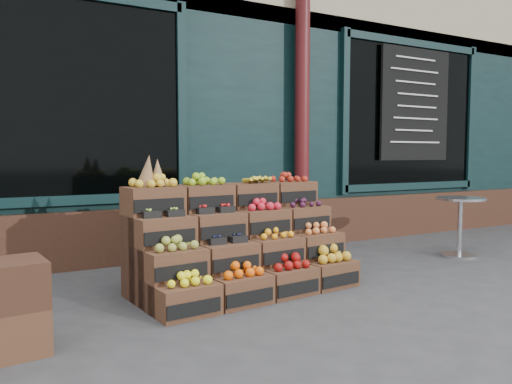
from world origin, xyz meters
TOP-DOWN VIEW (x-y plane):
  - ground at (0.00, 0.00)m, footprint 60.00×60.00m
  - shop_facade at (0.00, 5.11)m, footprint 12.00×6.24m
  - crate_display at (-0.37, 0.70)m, footprint 1.97×1.10m
  - bistro_table at (2.49, 0.71)m, footprint 0.55×0.55m
  - shopkeeper at (-1.42, 2.95)m, footprint 0.86×0.72m

SIDE VIEW (x-z plane):
  - ground at x=0.00m, z-range 0.00..0.00m
  - crate_display at x=-0.37m, z-range -0.23..0.96m
  - bistro_table at x=2.49m, z-range 0.08..0.77m
  - shopkeeper at x=-1.42m, z-range 0.00..2.01m
  - shop_facade at x=0.00m, z-range 0.00..4.80m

